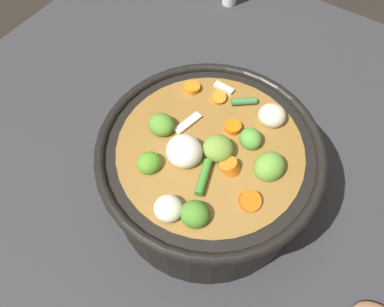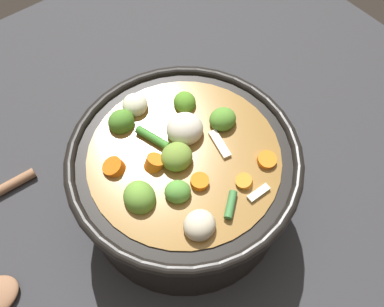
{
  "view_description": "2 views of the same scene",
  "coord_description": "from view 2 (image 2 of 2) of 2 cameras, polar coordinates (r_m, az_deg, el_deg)",
  "views": [
    {
      "loc": [
        0.12,
        -0.22,
        0.52
      ],
      "look_at": [
        -0.02,
        -0.01,
        0.12
      ],
      "focal_mm": 33.85,
      "sensor_mm": 36.0,
      "label": 1
    },
    {
      "loc": [
        0.15,
        0.21,
        0.56
      ],
      "look_at": [
        -0.02,
        -0.01,
        0.1
      ],
      "focal_mm": 37.76,
      "sensor_mm": 36.0,
      "label": 2
    }
  ],
  "objects": [
    {
      "name": "cooking_pot",
      "position": [
        0.55,
        -1.06,
        -3.39
      ],
      "size": [
        0.3,
        0.3,
        0.16
      ],
      "color": "black",
      "rests_on": "ground_plane"
    },
    {
      "name": "ground_plane",
      "position": [
        0.62,
        -0.92,
        -6.5
      ],
      "size": [
        1.1,
        1.1,
        0.0
      ],
      "primitive_type": "plane",
      "color": "#2D2D30"
    }
  ]
}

